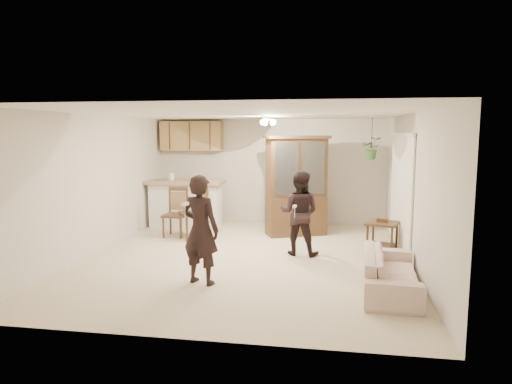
# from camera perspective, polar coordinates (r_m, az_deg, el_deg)

# --- Properties ---
(floor) EXTENTS (6.50, 6.50, 0.00)m
(floor) POSITION_cam_1_polar(r_m,az_deg,el_deg) (8.11, -1.25, -8.19)
(floor) COLOR beige
(floor) RESTS_ON ground
(ceiling) EXTENTS (5.50, 6.50, 0.02)m
(ceiling) POSITION_cam_1_polar(r_m,az_deg,el_deg) (7.81, -1.30, 9.76)
(ceiling) COLOR white
(ceiling) RESTS_ON wall_back
(wall_back) EXTENTS (5.50, 0.02, 2.50)m
(wall_back) POSITION_cam_1_polar(r_m,az_deg,el_deg) (11.06, 1.78, 2.60)
(wall_back) COLOR beige
(wall_back) RESTS_ON ground
(wall_front) EXTENTS (5.50, 0.02, 2.50)m
(wall_front) POSITION_cam_1_polar(r_m,az_deg,el_deg) (4.74, -8.44, -4.03)
(wall_front) COLOR beige
(wall_front) RESTS_ON ground
(wall_left) EXTENTS (0.02, 6.50, 2.50)m
(wall_left) POSITION_cam_1_polar(r_m,az_deg,el_deg) (8.78, -19.21, 0.92)
(wall_left) COLOR beige
(wall_left) RESTS_ON ground
(wall_right) EXTENTS (0.02, 6.50, 2.50)m
(wall_right) POSITION_cam_1_polar(r_m,az_deg,el_deg) (7.85, 18.88, 0.20)
(wall_right) COLOR beige
(wall_right) RESTS_ON ground
(breakfast_bar) EXTENTS (1.60, 0.55, 1.00)m
(breakfast_bar) POSITION_cam_1_polar(r_m,az_deg,el_deg) (10.68, -8.76, -1.71)
(breakfast_bar) COLOR silver
(breakfast_bar) RESTS_ON floor
(bar_top) EXTENTS (1.75, 0.70, 0.08)m
(bar_top) POSITION_cam_1_polar(r_m,az_deg,el_deg) (10.61, -8.82, 1.23)
(bar_top) COLOR #9F7A5F
(bar_top) RESTS_ON breakfast_bar
(upper_cabinets) EXTENTS (1.50, 0.34, 0.70)m
(upper_cabinets) POSITION_cam_1_polar(r_m,az_deg,el_deg) (11.25, -8.04, 6.95)
(upper_cabinets) COLOR olive
(upper_cabinets) RESTS_ON wall_back
(vertical_blinds) EXTENTS (0.06, 2.30, 2.10)m
(vertical_blinds) POSITION_cam_1_polar(r_m,az_deg,el_deg) (8.74, 17.61, -0.03)
(vertical_blinds) COLOR silver
(vertical_blinds) RESTS_ON wall_right
(ceiling_fixture) EXTENTS (0.36, 0.36, 0.20)m
(ceiling_fixture) POSITION_cam_1_polar(r_m,az_deg,el_deg) (8.96, 1.38, 8.83)
(ceiling_fixture) COLOR beige
(ceiling_fixture) RESTS_ON ceiling
(hanging_plant) EXTENTS (0.43, 0.37, 0.48)m
(hanging_plant) POSITION_cam_1_polar(r_m,az_deg,el_deg) (10.12, 14.24, 5.33)
(hanging_plant) COLOR #265923
(hanging_plant) RESTS_ON ceiling
(plant_cord) EXTENTS (0.01, 0.01, 0.65)m
(plant_cord) POSITION_cam_1_polar(r_m,az_deg,el_deg) (10.11, 14.30, 7.17)
(plant_cord) COLOR black
(plant_cord) RESTS_ON ceiling
(sofa) EXTENTS (0.86, 1.92, 0.73)m
(sofa) POSITION_cam_1_polar(r_m,az_deg,el_deg) (6.67, 16.51, -8.70)
(sofa) COLOR #F1E2C7
(sofa) RESTS_ON floor
(adult) EXTENTS (0.75, 0.61, 1.80)m
(adult) POSITION_cam_1_polar(r_m,az_deg,el_deg) (6.60, -6.97, -3.84)
(adult) COLOR black
(adult) RESTS_ON floor
(child) EXTENTS (0.73, 0.61, 1.35)m
(child) POSITION_cam_1_polar(r_m,az_deg,el_deg) (8.20, 5.41, -3.19)
(child) COLOR black
(child) RESTS_ON floor
(china_hutch) EXTENTS (1.44, 1.01, 2.12)m
(china_hutch) POSITION_cam_1_polar(r_m,az_deg,el_deg) (9.72, 5.07, 0.70)
(china_hutch) COLOR #382314
(china_hutch) RESTS_ON floor
(side_table) EXTENTS (0.68, 0.68, 0.65)m
(side_table) POSITION_cam_1_polar(r_m,az_deg,el_deg) (8.57, 15.48, -5.50)
(side_table) COLOR #382314
(side_table) RESTS_ON floor
(chair_bar) EXTENTS (0.48, 0.48, 1.03)m
(chair_bar) POSITION_cam_1_polar(r_m,az_deg,el_deg) (9.77, -10.05, -3.84)
(chair_bar) COLOR #382314
(chair_bar) RESTS_ON floor
(chair_hutch_left) EXTENTS (0.72, 0.72, 1.18)m
(chair_hutch_left) POSITION_cam_1_polar(r_m,az_deg,el_deg) (9.55, -7.78, -3.81)
(chair_hutch_left) COLOR #382314
(chair_hutch_left) RESTS_ON floor
(chair_hutch_right) EXTENTS (0.45, 0.45, 0.99)m
(chair_hutch_right) POSITION_cam_1_polar(r_m,az_deg,el_deg) (10.84, 7.21, -2.73)
(chair_hutch_right) COLOR #382314
(chair_hutch_right) RESTS_ON floor
(controller_adult) EXTENTS (0.08, 0.14, 0.04)m
(controller_adult) POSITION_cam_1_polar(r_m,az_deg,el_deg) (6.24, -8.90, -1.50)
(controller_adult) COLOR white
(controller_adult) RESTS_ON adult
(controller_child) EXTENTS (0.06, 0.14, 0.04)m
(controller_child) POSITION_cam_1_polar(r_m,az_deg,el_deg) (7.82, 4.86, -1.81)
(controller_child) COLOR white
(controller_child) RESTS_ON child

